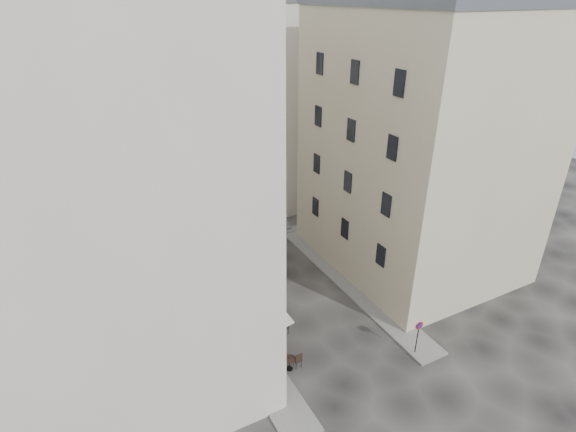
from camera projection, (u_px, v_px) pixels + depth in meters
ground at (313, 323)px, 28.37m from camera, size 90.00×90.00×0.00m
sidewalk_left at (224, 308)px, 29.66m from camera, size 2.00×22.00×0.12m
sidewalk_right at (346, 279)px, 32.58m from camera, size 2.00×18.00×0.12m
building_left at (101, 186)px, 21.80m from camera, size 12.20×16.20×20.60m
building_right at (421, 143)px, 31.31m from camera, size 12.20×14.20×18.60m
building_back at (195, 113)px, 38.86m from camera, size 18.20×10.20×18.60m
cafe_storefront at (243, 310)px, 26.54m from camera, size 1.74×7.30×3.50m
stone_steps at (239, 233)px, 38.16m from camera, size 9.00×3.15×0.80m
bollard_near at (274, 343)px, 26.00m from camera, size 0.12×0.12×0.98m
bollard_mid at (250, 309)px, 28.78m from camera, size 0.12×0.12×0.98m
bollard_far at (231, 281)px, 31.55m from camera, size 0.12×0.12×0.98m
no_parking_sign at (418, 331)px, 25.26m from camera, size 0.53×0.10×2.31m
bistro_table_a at (289, 362)px, 24.69m from camera, size 1.41×0.66×0.99m
bistro_table_b at (278, 329)px, 27.18m from camera, size 1.30×0.61×0.91m
bistro_table_c at (253, 322)px, 27.66m from camera, size 1.38×0.65×0.97m
bistro_table_d at (249, 299)px, 29.82m from camera, size 1.23×0.58×0.87m
bistro_table_e at (240, 296)px, 30.12m from camera, size 1.27×0.59×0.89m
pedestrian at (247, 292)px, 29.88m from camera, size 0.74×0.62×1.73m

